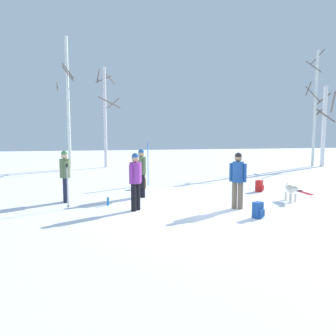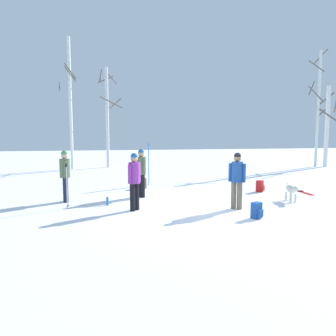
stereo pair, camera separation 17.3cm
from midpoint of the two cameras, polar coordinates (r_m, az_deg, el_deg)
ground_plane at (r=10.09m, az=5.90°, el=-7.26°), size 60.00×60.00×0.00m
person_0 at (r=11.95m, az=-4.94°, el=-0.31°), size 0.34×0.48×1.72m
person_1 at (r=9.98m, az=-6.02°, el=-1.67°), size 0.40×0.40×1.72m
person_2 at (r=10.35m, az=11.26°, el=-1.47°), size 0.45×0.34×1.72m
person_3 at (r=11.61m, az=-17.43°, el=-0.78°), size 0.34×0.51×1.72m
dog at (r=12.05m, az=19.75°, el=-3.47°), size 0.28×0.89×0.57m
ski_pair_planted_0 at (r=14.54m, az=-3.74°, el=0.68°), size 0.06×0.16×1.85m
ski_pair_lying_0 at (r=14.13m, az=20.94°, el=-3.63°), size 0.22×1.68×0.05m
ski_poles_0 at (r=10.68m, az=-17.09°, el=-2.72°), size 0.07×0.23×1.38m
backpack_0 at (r=9.53m, az=14.48°, el=-6.93°), size 0.33×0.34×0.44m
backpack_1 at (r=13.53m, az=14.85°, el=-2.98°), size 0.34×0.35×0.44m
backpack_2 at (r=13.82m, az=-4.78°, el=-2.58°), size 0.33×0.31×0.44m
water_bottle_0 at (r=10.91m, az=-10.56°, el=-5.60°), size 0.07×0.07×0.27m
birch_tree_0 at (r=21.21m, az=-16.80°, el=10.52°), size 1.11×1.18×7.79m
birch_tree_1 at (r=21.72m, az=-10.79°, el=8.80°), size 1.53×1.87×6.23m
birch_tree_2 at (r=23.81m, az=23.40°, el=9.44°), size 1.28×1.41×7.46m
birch_tree_3 at (r=24.05m, az=24.70°, el=6.70°), size 1.48×1.50×5.15m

